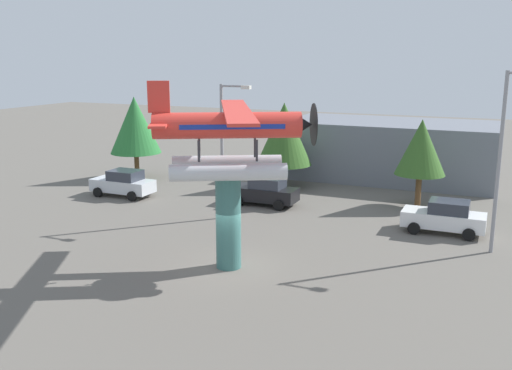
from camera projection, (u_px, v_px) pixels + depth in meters
The scene contains 12 objects.
ground_plane at pixel (229, 267), 25.34m from camera, with size 140.00×140.00×0.00m, color #605B54.
display_pedestal at pixel (228, 222), 24.89m from camera, with size 1.10×1.10×4.12m, color #386B66.
floatplane_monument at pixel (231, 137), 24.07m from camera, with size 7.10×9.70×4.00m.
car_near_silver at pixel (123, 183), 37.91m from camera, with size 4.20×2.02×1.76m.
car_mid_black at pixel (265, 191), 35.65m from camera, with size 4.20×2.02×1.76m.
car_far_white at pixel (445, 217), 30.01m from camera, with size 4.20×2.02×1.76m.
streetlight_primary at pixel (225, 142), 31.90m from camera, with size 1.84×0.28×7.61m.
streetlight_secondary at pixel (505, 151), 26.09m from camera, with size 1.84×0.28×8.48m.
storefront_building at pixel (390, 150), 43.44m from camera, with size 15.31×7.77×4.29m, color slate.
tree_west at pixel (135, 125), 42.79m from camera, with size 3.79×3.79×6.16m.
tree_east at pixel (284, 134), 39.92m from camera, with size 3.90×3.90×5.96m.
tree_center_back at pixel (421, 147), 34.72m from camera, with size 3.05×3.05×5.40m.
Camera 1 is at (10.68, -21.43, 9.13)m, focal length 40.27 mm.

